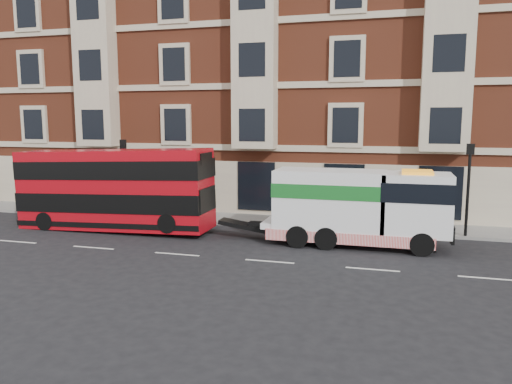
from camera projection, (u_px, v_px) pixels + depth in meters
ground at (177, 254)px, 20.89m from camera, size 120.00×120.00×0.00m
sidewalk at (233, 219)px, 28.03m from camera, size 90.00×3.00×0.15m
victorian_terrace at (274, 53)px, 33.62m from camera, size 45.00×12.00×20.40m
lamp_post_west at (124, 172)px, 28.02m from camera, size 0.35×0.15×4.35m
lamp_post_east at (468, 183)px, 23.22m from camera, size 0.35×0.15×4.35m
double_decker_bus at (114, 188)px, 25.24m from camera, size 10.10×2.32×4.09m
tow_truck at (355, 206)px, 22.09m from camera, size 8.09×2.39×3.37m
pedestrian at (83, 199)px, 29.49m from camera, size 0.69×0.57×1.61m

